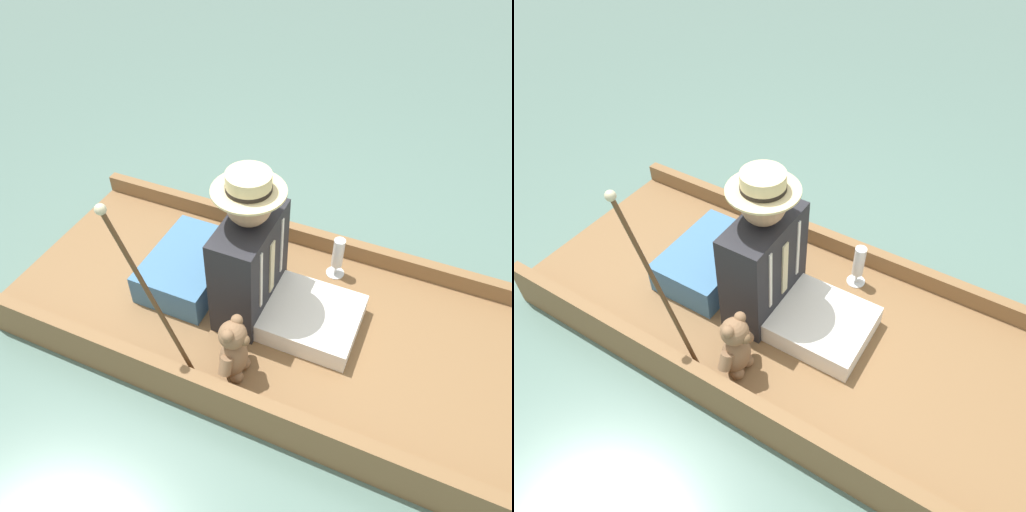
% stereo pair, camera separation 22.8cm
% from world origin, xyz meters
% --- Properties ---
extents(ground_plane, '(16.00, 16.00, 0.00)m').
position_xyz_m(ground_plane, '(0.00, 0.00, 0.00)').
color(ground_plane, slate).
extents(punt_boat, '(1.15, 2.60, 0.26)m').
position_xyz_m(punt_boat, '(0.00, 0.00, 0.09)').
color(punt_boat, brown).
rests_on(punt_boat, ground_plane).
extents(seat_cushion, '(0.54, 0.38, 0.17)m').
position_xyz_m(seat_cushion, '(-0.03, -0.45, 0.24)').
color(seat_cushion, teal).
rests_on(seat_cushion, punt_boat).
extents(seated_person, '(0.45, 0.71, 0.80)m').
position_xyz_m(seated_person, '(0.01, -0.00, 0.44)').
color(seated_person, white).
rests_on(seated_person, punt_boat).
extents(teddy_bear, '(0.24, 0.14, 0.34)m').
position_xyz_m(teddy_bear, '(0.39, 0.02, 0.31)').
color(teddy_bear, '#846042').
rests_on(teddy_bear, punt_boat).
extents(wine_glass, '(0.10, 0.10, 0.24)m').
position_xyz_m(wine_glass, '(-0.38, 0.25, 0.29)').
color(wine_glass, silver).
rests_on(wine_glass, punt_boat).
extents(walking_cane, '(0.04, 0.32, 0.87)m').
position_xyz_m(walking_cane, '(0.48, -0.32, 0.66)').
color(walking_cane, brown).
rests_on(walking_cane, punt_boat).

